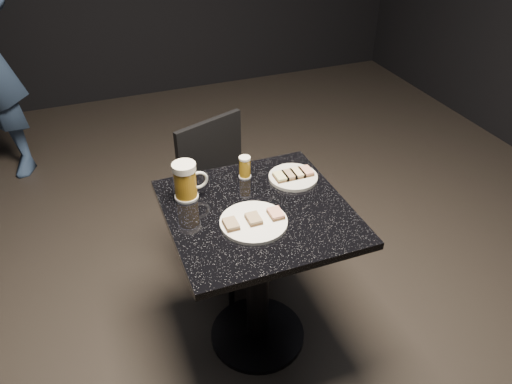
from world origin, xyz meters
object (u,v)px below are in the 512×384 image
at_px(plate_small, 293,177).
at_px(beer_mug, 186,181).
at_px(table, 258,256).
at_px(chair, 225,194).
at_px(plate_large, 254,222).
at_px(beer_tumbler, 245,167).

distance_m(plate_small, beer_mug, 0.46).
relative_size(plate_small, table, 0.28).
relative_size(beer_mug, chair, 0.18).
relative_size(plate_large, plate_small, 1.22).
height_order(plate_large, chair, chair).
bearing_deg(table, plate_large, -121.24).
distance_m(plate_large, plate_small, 0.35).
bearing_deg(chair, table, -92.23).
height_order(plate_small, table, plate_small).
xyz_separation_m(plate_large, chair, (0.07, 0.57, -0.26)).
bearing_deg(plate_small, chair, 120.35).
bearing_deg(beer_tumbler, table, -97.86).
bearing_deg(chair, plate_small, -59.65).
bearing_deg(beer_mug, table, -37.21).
height_order(table, chair, chair).
distance_m(plate_large, table, 0.27).
bearing_deg(beer_mug, plate_large, -53.67).
bearing_deg(plate_large, chair, 83.38).
relative_size(table, chair, 0.87).
height_order(plate_small, chair, chair).
height_order(beer_mug, beer_tumbler, beer_mug).
height_order(table, beer_mug, beer_mug).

